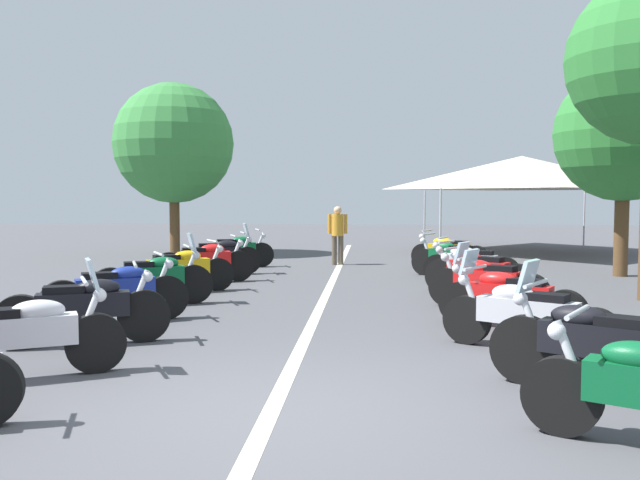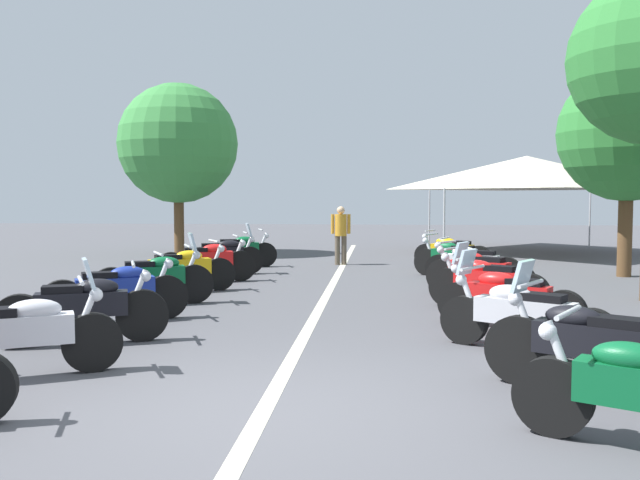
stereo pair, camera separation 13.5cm
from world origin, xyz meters
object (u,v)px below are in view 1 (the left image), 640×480
object	(u,v)px
motorcycle_left_row_2	(85,308)
motorcycle_left_row_3	(117,291)
motorcycle_right_row_4	(486,282)
motorcycle_right_row_7	(451,257)
motorcycle_right_row_1	(595,344)
motorcycle_left_row_5	(179,269)
roadside_tree_1	(624,134)
motorcycle_right_row_8	(448,251)
event_tent	(522,173)
motorcycle_right_row_5	(477,271)
roadside_tree_2	(174,144)
motorcycle_right_row_6	(470,263)
motorcycle_left_row_6	(205,261)
motorcycle_right_row_2	(524,314)
bystander_1	(338,231)
motorcycle_right_row_3	(508,296)
motorcycle_left_row_7	(220,255)
motorcycle_left_row_8	(236,250)
motorcycle_left_row_1	(23,334)
motorcycle_left_row_4	(154,278)

from	to	relation	value
motorcycle_left_row_2	motorcycle_left_row_3	size ratio (longest dim) A/B	1.04
motorcycle_right_row_4	motorcycle_right_row_7	world-z (taller)	motorcycle_right_row_4
motorcycle_right_row_1	motorcycle_left_row_2	bearing A→B (deg)	15.34
motorcycle_left_row_5	roadside_tree_1	bearing A→B (deg)	-9.76
motorcycle_right_row_8	event_tent	distance (m)	6.64
motorcycle_right_row_5	motorcycle_right_row_7	xyz separation A→B (m)	(2.99, 0.13, -0.01)
motorcycle_left_row_2	roadside_tree_2	size ratio (longest dim) A/B	0.37
motorcycle_right_row_1	motorcycle_right_row_6	world-z (taller)	motorcycle_right_row_1
roadside_tree_1	motorcycle_right_row_1	bearing A→B (deg)	159.15
motorcycle_left_row_6	motorcycle_right_row_2	world-z (taller)	motorcycle_right_row_2
motorcycle_left_row_3	roadside_tree_2	bearing A→B (deg)	73.61
event_tent	motorcycle_right_row_8	bearing A→B (deg)	151.34
motorcycle_right_row_1	motorcycle_right_row_8	distance (m)	11.02
motorcycle_left_row_2	motorcycle_right_row_5	world-z (taller)	motorcycle_left_row_2
motorcycle_right_row_5	bystander_1	size ratio (longest dim) A/B	1.18
motorcycle_right_row_5	event_tent	world-z (taller)	event_tent
motorcycle_right_row_3	roadside_tree_2	size ratio (longest dim) A/B	0.34
motorcycle_left_row_3	motorcycle_right_row_1	xyz separation A→B (m)	(-3.19, -5.77, 0.01)
motorcycle_left_row_5	motorcycle_right_row_1	bearing A→B (deg)	-77.56
motorcycle_left_row_6	motorcycle_right_row_3	xyz separation A→B (m)	(-4.77, -5.46, -0.01)
motorcycle_left_row_5	bystander_1	bearing A→B (deg)	34.05
motorcycle_right_row_2	roadside_tree_2	world-z (taller)	roadside_tree_2
motorcycle_left_row_3	motorcycle_left_row_5	world-z (taller)	motorcycle_left_row_3
motorcycle_right_row_3	bystander_1	xyz separation A→B (m)	(8.81, 2.81, 0.47)
motorcycle_right_row_2	motorcycle_right_row_8	bearing A→B (deg)	-57.79
motorcycle_right_row_3	event_tent	size ratio (longest dim) A/B	0.29
motorcycle_left_row_7	motorcycle_right_row_6	xyz separation A→B (m)	(-1.41, -5.63, -0.02)
motorcycle_right_row_4	motorcycle_left_row_5	bearing A→B (deg)	16.72
motorcycle_right_row_5	motorcycle_right_row_1	bearing A→B (deg)	124.71
motorcycle_left_row_8	motorcycle_right_row_2	world-z (taller)	motorcycle_right_row_2
motorcycle_left_row_2	event_tent	xyz separation A→B (m)	(14.82, -8.50, 2.19)
motorcycle_left_row_3	motorcycle_left_row_5	bearing A→B (deg)	60.42
motorcycle_left_row_8	motorcycle_right_row_2	bearing A→B (deg)	-79.03
motorcycle_right_row_3	roadside_tree_1	bearing A→B (deg)	-90.48
motorcycle_right_row_8	roadside_tree_2	distance (m)	9.64
bystander_1	motorcycle_right_row_2	bearing A→B (deg)	-170.28
motorcycle_left_row_1	motorcycle_right_row_8	distance (m)	12.19
motorcycle_left_row_2	motorcycle_right_row_1	xyz separation A→B (m)	(-1.69, -5.60, 0.01)
motorcycle_left_row_2	motorcycle_right_row_7	xyz separation A→B (m)	(7.59, -5.35, -0.01)
motorcycle_right_row_1	motorcycle_right_row_4	distance (m)	4.71
motorcycle_right_row_6	motorcycle_right_row_4	bearing A→B (deg)	108.59
roadside_tree_1	motorcycle_right_row_4	bearing A→B (deg)	142.17
motorcycle_left_row_2	motorcycle_right_row_6	world-z (taller)	motorcycle_left_row_2
motorcycle_left_row_1	motorcycle_left_row_8	bearing A→B (deg)	62.51
motorcycle_right_row_1	motorcycle_right_row_2	bearing A→B (deg)	-49.51
motorcycle_left_row_7	motorcycle_left_row_3	bearing A→B (deg)	-110.46
motorcycle_left_row_6	event_tent	xyz separation A→B (m)	(8.63, -8.54, 2.18)
roadside_tree_1	motorcycle_left_row_5	bearing A→B (deg)	110.24
motorcycle_left_row_1	motorcycle_right_row_5	xyz separation A→B (m)	(6.17, -5.45, -0.00)
motorcycle_left_row_4	event_tent	xyz separation A→B (m)	(11.75, -8.63, 2.17)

